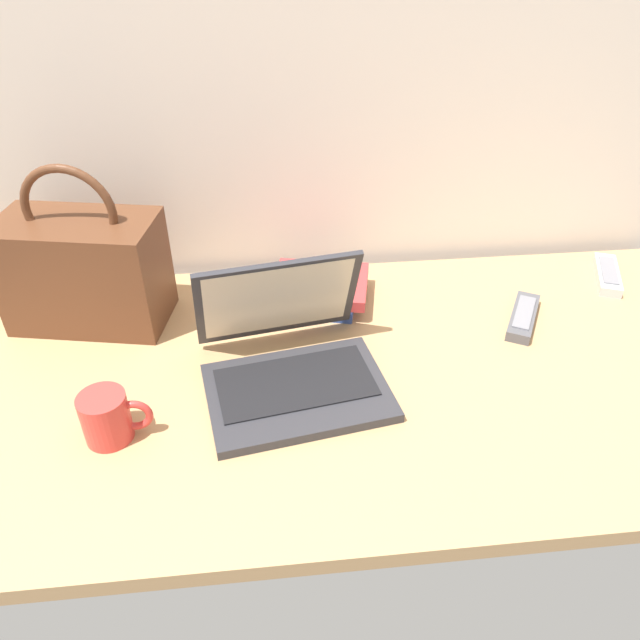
{
  "coord_description": "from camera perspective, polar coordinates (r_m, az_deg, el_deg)",
  "views": [
    {
      "loc": [
        -0.14,
        -0.85,
        0.76
      ],
      "look_at": [
        -0.05,
        0.0,
        0.15
      ],
      "focal_mm": 34.44,
      "sensor_mm": 36.0,
      "label": 1
    }
  ],
  "objects": [
    {
      "name": "remote_control_far",
      "position": [
        1.31,
        18.36,
        0.28
      ],
      "size": [
        0.12,
        0.16,
        0.02
      ],
      "color": "#4C4C51",
      "rests_on": "desk"
    },
    {
      "name": "coffee_mug",
      "position": [
        1.04,
        -19.12,
        -8.48
      ],
      "size": [
        0.11,
        0.08,
        0.09
      ],
      "color": "red",
      "rests_on": "desk"
    },
    {
      "name": "remote_control_near",
      "position": [
        1.53,
        25.15,
        3.85
      ],
      "size": [
        0.1,
        0.17,
        0.02
      ],
      "color": "#B7B7B7",
      "rests_on": "desk"
    },
    {
      "name": "handbag",
      "position": [
        1.29,
        -21.06,
        4.42
      ],
      "size": [
        0.33,
        0.22,
        0.33
      ],
      "color": "#59331E",
      "rests_on": "desk"
    },
    {
      "name": "desk",
      "position": [
        1.14,
        2.27,
        -5.37
      ],
      "size": [
        1.6,
        0.76,
        0.03
      ],
      "color": "tan",
      "rests_on": "ground"
    },
    {
      "name": "laptop",
      "position": [
        1.09,
        -2.77,
        -3.64
      ],
      "size": [
        0.35,
        0.34,
        0.21
      ],
      "color": "#2D2D33",
      "rests_on": "desk"
    },
    {
      "name": "book_stack",
      "position": [
        1.3,
        0.03,
        2.88
      ],
      "size": [
        0.23,
        0.2,
        0.05
      ],
      "color": "#334C99",
      "rests_on": "desk"
    }
  ]
}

